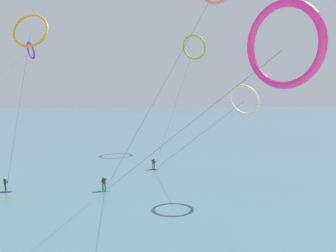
{
  "coord_description": "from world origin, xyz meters",
  "views": [
    {
      "loc": [
        -2.02,
        -4.31,
        11.07
      ],
      "look_at": [
        0.0,
        20.21,
        8.14
      ],
      "focal_mm": 30.04,
      "sensor_mm": 36.0,
      "label": 1
    }
  ],
  "objects_px": {
    "surfer_emerald": "(104,185)",
    "kite_lime": "(194,47)",
    "kite_amber": "(31,31)",
    "surfer_charcoal": "(154,165)",
    "kite_ivory": "(244,100)",
    "surfer_navy": "(5,186)",
    "kite_violet": "(31,51)",
    "kite_magenta": "(283,46)"
  },
  "relations": [
    {
      "from": "kite_ivory",
      "to": "kite_violet",
      "type": "height_order",
      "value": "kite_violet"
    },
    {
      "from": "surfer_charcoal",
      "to": "kite_ivory",
      "type": "relative_size",
      "value": 0.13
    },
    {
      "from": "kite_lime",
      "to": "surfer_navy",
      "type": "bearing_deg",
      "value": 76.81
    },
    {
      "from": "surfer_charcoal",
      "to": "kite_amber",
      "type": "bearing_deg",
      "value": -43.22
    },
    {
      "from": "kite_ivory",
      "to": "surfer_navy",
      "type": "bearing_deg",
      "value": 42.45
    },
    {
      "from": "surfer_charcoal",
      "to": "surfer_navy",
      "type": "relative_size",
      "value": 1.0
    },
    {
      "from": "surfer_emerald",
      "to": "kite_amber",
      "type": "relative_size",
      "value": 0.08
    },
    {
      "from": "surfer_charcoal",
      "to": "kite_ivory",
      "type": "distance_m",
      "value": 17.13
    },
    {
      "from": "kite_magenta",
      "to": "kite_lime",
      "type": "height_order",
      "value": "kite_lime"
    },
    {
      "from": "surfer_navy",
      "to": "kite_ivory",
      "type": "height_order",
      "value": "kite_ivory"
    },
    {
      "from": "surfer_charcoal",
      "to": "surfer_navy",
      "type": "height_order",
      "value": "same"
    },
    {
      "from": "surfer_charcoal",
      "to": "surfer_navy",
      "type": "bearing_deg",
      "value": -21.91
    },
    {
      "from": "kite_amber",
      "to": "surfer_charcoal",
      "type": "bearing_deg",
      "value": 14.22
    },
    {
      "from": "kite_magenta",
      "to": "kite_lime",
      "type": "xyz_separation_m",
      "value": [
        2.39,
        40.05,
        6.21
      ]
    },
    {
      "from": "kite_magenta",
      "to": "kite_ivory",
      "type": "bearing_deg",
      "value": -42.16
    },
    {
      "from": "surfer_emerald",
      "to": "kite_lime",
      "type": "bearing_deg",
      "value": -94.69
    },
    {
      "from": "surfer_charcoal",
      "to": "kite_magenta",
      "type": "relative_size",
      "value": 0.09
    },
    {
      "from": "surfer_emerald",
      "to": "surfer_navy",
      "type": "bearing_deg",
      "value": 23.39
    },
    {
      "from": "kite_ivory",
      "to": "kite_amber",
      "type": "height_order",
      "value": "kite_amber"
    },
    {
      "from": "surfer_charcoal",
      "to": "kite_lime",
      "type": "bearing_deg",
      "value": -166.06
    },
    {
      "from": "kite_magenta",
      "to": "kite_amber",
      "type": "height_order",
      "value": "kite_amber"
    },
    {
      "from": "surfer_charcoal",
      "to": "kite_violet",
      "type": "relative_size",
      "value": 0.03
    },
    {
      "from": "surfer_charcoal",
      "to": "surfer_emerald",
      "type": "bearing_deg",
      "value": 8.25
    },
    {
      "from": "kite_lime",
      "to": "kite_ivory",
      "type": "height_order",
      "value": "kite_lime"
    },
    {
      "from": "kite_magenta",
      "to": "surfer_navy",
      "type": "bearing_deg",
      "value": 22.83
    },
    {
      "from": "surfer_emerald",
      "to": "kite_lime",
      "type": "height_order",
      "value": "kite_lime"
    },
    {
      "from": "surfer_emerald",
      "to": "kite_ivory",
      "type": "xyz_separation_m",
      "value": [
        14.79,
        -2.69,
        9.47
      ]
    },
    {
      "from": "surfer_charcoal",
      "to": "kite_lime",
      "type": "xyz_separation_m",
      "value": [
        8.3,
        14.97,
        18.84
      ]
    },
    {
      "from": "kite_magenta",
      "to": "kite_ivory",
      "type": "distance_m",
      "value": 14.65
    },
    {
      "from": "surfer_emerald",
      "to": "kite_violet",
      "type": "height_order",
      "value": "kite_violet"
    },
    {
      "from": "kite_magenta",
      "to": "surfer_emerald",
      "type": "bearing_deg",
      "value": 5.33
    },
    {
      "from": "kite_lime",
      "to": "kite_ivory",
      "type": "relative_size",
      "value": 1.7
    },
    {
      "from": "kite_magenta",
      "to": "kite_ivory",
      "type": "relative_size",
      "value": 1.46
    },
    {
      "from": "surfer_navy",
      "to": "kite_ivory",
      "type": "xyz_separation_m",
      "value": [
        25.65,
        -3.27,
        9.47
      ]
    },
    {
      "from": "kite_violet",
      "to": "kite_magenta",
      "type": "bearing_deg",
      "value": 176.07
    },
    {
      "from": "surfer_emerald",
      "to": "kite_amber",
      "type": "distance_m",
      "value": 21.86
    },
    {
      "from": "kite_lime",
      "to": "kite_amber",
      "type": "bearing_deg",
      "value": 68.24
    },
    {
      "from": "surfer_charcoal",
      "to": "kite_amber",
      "type": "relative_size",
      "value": 0.08
    },
    {
      "from": "surfer_charcoal",
      "to": "kite_violet",
      "type": "xyz_separation_m",
      "value": [
        -23.96,
        20.52,
        18.64
      ]
    },
    {
      "from": "surfer_emerald",
      "to": "kite_violet",
      "type": "distance_m",
      "value": 38.9
    },
    {
      "from": "surfer_emerald",
      "to": "kite_amber",
      "type": "bearing_deg",
      "value": -10.52
    },
    {
      "from": "kite_magenta",
      "to": "kite_lime",
      "type": "relative_size",
      "value": 0.86
    }
  ]
}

